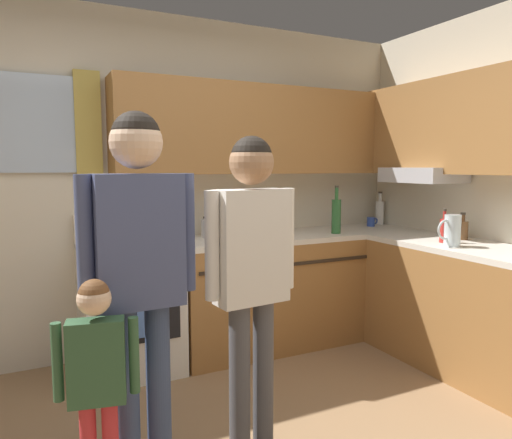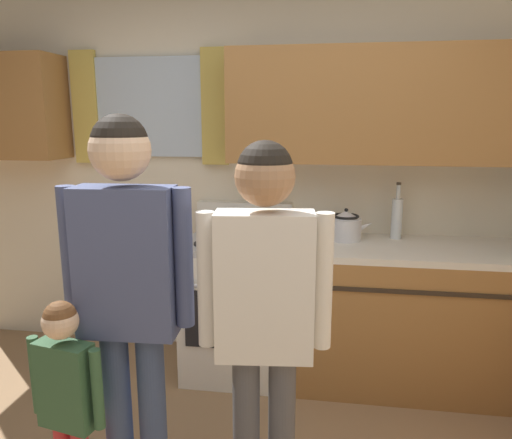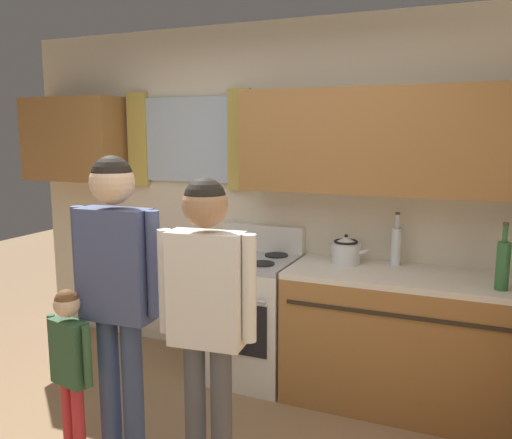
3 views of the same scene
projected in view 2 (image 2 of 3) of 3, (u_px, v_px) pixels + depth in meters
The scene contains 7 objects.
back_wall_unit at pixel (283, 148), 3.18m from camera, with size 4.60×0.42×2.60m.
stove_oven at pixel (238, 303), 3.16m from camera, with size 0.66×0.67×1.10m.
bottle_tall_clear at pixel (397, 217), 3.08m from camera, with size 0.07×0.07×0.37m.
stovetop_kettle at pixel (346, 225), 3.06m from camera, with size 0.27×0.20×0.21m.
adult_holding_child at pixel (128, 278), 1.85m from camera, with size 0.52×0.23×1.68m.
adult_in_plaid at pixel (264, 301), 1.76m from camera, with size 0.49×0.22×1.59m.
small_child at pixel (67, 393), 1.84m from camera, with size 0.33×0.14×1.00m.
Camera 2 is at (0.40, -1.38, 1.67)m, focal length 33.52 mm.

